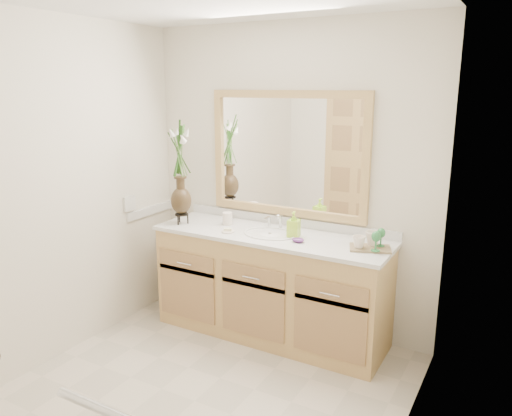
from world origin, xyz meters
The scene contains 19 objects.
floor centered at (0.00, 0.00, 0.00)m, with size 2.60×2.60×0.00m, color beige.
wall_back centered at (0.00, 1.30, 1.20)m, with size 2.40×0.02×2.40m, color silver.
wall_left centered at (-1.20, 0.00, 1.20)m, with size 0.02×2.60×2.40m, color silver.
wall_right centered at (1.20, 0.00, 1.20)m, with size 0.02×2.60×2.40m, color silver.
vanity centered at (0.00, 1.01, 0.40)m, with size 1.80×0.55×0.80m.
counter centered at (0.00, 1.01, 0.82)m, with size 1.84×0.57×0.03m, color silver.
sink centered at (0.00, 1.00, 0.78)m, with size 0.38×0.34×0.23m.
mirror centered at (0.00, 1.28, 1.41)m, with size 1.32×0.04×0.97m.
switch_plate centered at (-1.19, 0.76, 0.98)m, with size 0.02×0.12×0.12m, color white.
flower_vase centered at (-0.77, 0.91, 1.38)m, with size 0.20×0.20×0.80m.
tumbler centered at (-0.42, 1.07, 0.88)m, with size 0.08×0.08×0.10m, color white.
soap_dish centered at (-0.30, 0.88, 0.84)m, with size 0.10×0.10×0.03m.
soap_bottle centered at (0.18, 1.03, 0.92)m, with size 0.08×0.08×0.17m, color #B4EE38.
purple_dish centered at (0.27, 0.92, 0.85)m, with size 0.09×0.07×0.03m, color #592570.
tray centered at (0.77, 1.02, 0.84)m, with size 0.28×0.18×0.01m, color brown.
mug_left centered at (0.70, 0.97, 0.89)m, with size 0.09×0.08×0.09m, color white.
mug_right centered at (0.77, 1.07, 0.90)m, with size 0.11×0.10×0.11m, color white.
goblet_front centered at (0.82, 0.96, 0.94)m, with size 0.06×0.06×0.14m.
goblet_back centered at (0.82, 1.08, 0.93)m, with size 0.06×0.06×0.13m.
Camera 1 is at (1.68, -2.20, 1.92)m, focal length 35.00 mm.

